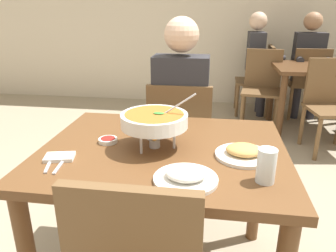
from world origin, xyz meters
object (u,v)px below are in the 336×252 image
drink_glass (266,167)px  curry_bowl (154,120)px  dining_table_far (320,78)px  chair_bg_corner (330,100)px  patron_bg_left (308,59)px  patron_bg_right (258,58)px  chair_bg_window (262,84)px  appetizer_plate (243,153)px  chair_bg_left (307,80)px  dining_table_main (163,171)px  rice_plate (186,176)px  diner_main (181,103)px  chair_diner_main (180,137)px  chair_bg_right (260,76)px  sauce_dish (108,140)px

drink_glass → curry_bowl: bearing=151.6°
dining_table_far → chair_bg_corner: size_ratio=1.11×
dining_table_far → patron_bg_left: size_ratio=0.76×
patron_bg_right → chair_bg_corner: bearing=-61.3°
chair_bg_window → appetizer_plate: bearing=-99.2°
chair_bg_window → chair_bg_left: bearing=28.5°
dining_table_main → rice_plate: 0.34m
dining_table_far → chair_bg_window: (-0.59, 0.14, -0.11)m
drink_glass → patron_bg_right: bearing=84.1°
dining_table_main → chair_bg_window: bearing=73.1°
chair_bg_corner → chair_bg_window: same height
dining_table_far → chair_bg_window: chair_bg_window is taller
rice_plate → patron_bg_left: size_ratio=0.18×
dining_table_main → drink_glass: size_ratio=8.54×
diner_main → patron_bg_left: bearing=58.0°
chair_bg_left → dining_table_far: bearing=-89.9°
dining_table_main → chair_bg_window: (0.77, 2.54, -0.13)m
chair_diner_main → chair_bg_corner: (1.34, 1.17, 0.00)m
chair_bg_right → chair_bg_window: 0.46m
diner_main → sauce_dish: size_ratio=14.56×
rice_plate → chair_bg_corner: 2.51m
chair_bg_right → chair_bg_corner: (0.53, -1.09, 0.00)m
dining_table_main → chair_bg_corner: size_ratio=1.23×
appetizer_plate → dining_table_far: 2.65m
chair_bg_right → chair_bg_window: bearing=-94.2°
dining_table_main → curry_bowl: (-0.04, 0.00, 0.25)m
sauce_dish → drink_glass: 0.74m
dining_table_far → diner_main: bearing=-130.0°
curry_bowl → chair_bg_window: size_ratio=0.37×
dining_table_far → patron_bg_left: (-0.00, 0.55, 0.13)m
chair_bg_left → patron_bg_left: bearing=92.0°
chair_bg_window → patron_bg_left: bearing=34.6°
curry_bowl → appetizer_plate: (0.39, -0.05, -0.11)m
patron_bg_left → curry_bowl: bearing=-115.5°
diner_main → drink_glass: 1.10m
dining_table_main → sauce_dish: bearing=175.6°
chair_bg_corner → sauce_dish: bearing=-130.5°
appetizer_plate → chair_bg_right: bearing=81.6°
curry_bowl → drink_glass: 0.53m
chair_diner_main → sauce_dish: 0.80m
chair_bg_left → chair_bg_corner: size_ratio=1.00×
chair_bg_window → chair_bg_right: bearing=85.8°
appetizer_plate → sauce_dish: appetizer_plate is taller
rice_plate → appetizer_plate: (0.22, 0.24, 0.00)m
patron_bg_right → chair_bg_right: bearing=23.2°
chair_bg_right → dining_table_far: bearing=-46.8°
patron_bg_left → patron_bg_right: bearing=177.6°
dining_table_main → curry_bowl: 0.25m
rice_plate → chair_bg_right: chair_bg_right is taller
curry_bowl → patron_bg_right: bearing=75.1°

